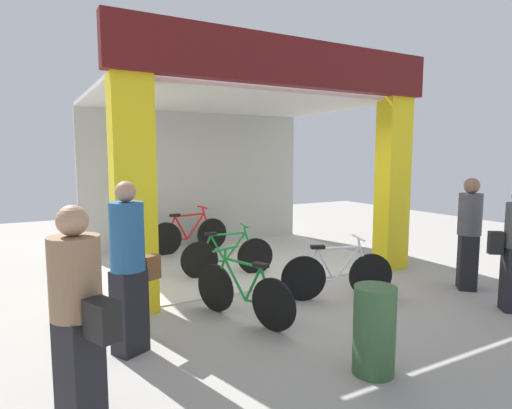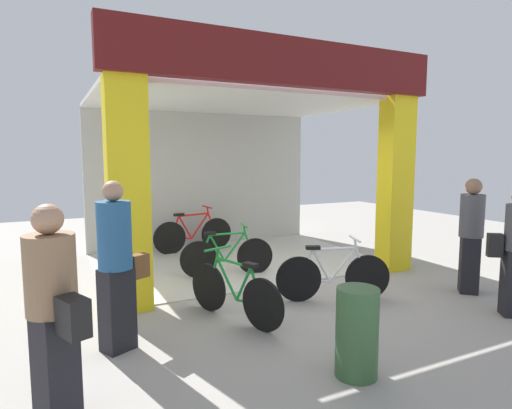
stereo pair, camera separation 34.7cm
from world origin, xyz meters
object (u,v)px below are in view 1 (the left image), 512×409
at_px(bicycle_inside_0, 227,256).
at_px(bicycle_inside_1, 189,235).
at_px(bicycle_parked_0, 243,293).
at_px(trash_bin, 374,330).
at_px(pedestrian_1, 469,232).
at_px(pedestrian_2, 78,316).
at_px(bicycle_parked_1, 337,274).
at_px(pedestrian_0, 129,266).

bearing_deg(bicycle_inside_0, bicycle_inside_1, 88.13).
distance_m(bicycle_inside_1, bicycle_parked_0, 3.79).
relative_size(bicycle_inside_0, trash_bin, 1.87).
relative_size(pedestrian_1, pedestrian_2, 1.01).
bearing_deg(trash_bin, pedestrian_2, 170.03).
height_order(bicycle_parked_1, trash_bin, bicycle_parked_1).
height_order(bicycle_inside_0, bicycle_parked_1, bicycle_parked_1).
height_order(bicycle_parked_0, pedestrian_1, pedestrian_1).
relative_size(pedestrian_0, pedestrian_1, 1.05).
bearing_deg(pedestrian_0, bicycle_inside_0, 44.73).
height_order(bicycle_parked_1, pedestrian_2, pedestrian_2).
xyz_separation_m(bicycle_parked_1, pedestrian_2, (-3.42, -1.31, 0.50)).
height_order(bicycle_parked_0, pedestrian_0, pedestrian_0).
height_order(pedestrian_2, trash_bin, pedestrian_2).
bearing_deg(pedestrian_1, bicycle_inside_1, 122.81).
xyz_separation_m(pedestrian_0, trash_bin, (1.81, -1.49, -0.48)).
bearing_deg(bicycle_inside_0, pedestrian_2, -130.36).
bearing_deg(bicycle_inside_0, bicycle_parked_1, -64.32).
distance_m(bicycle_inside_0, bicycle_inside_1, 1.94).
relative_size(bicycle_inside_0, pedestrian_1, 0.92).
xyz_separation_m(bicycle_parked_0, trash_bin, (0.46, -1.68, 0.06)).
xyz_separation_m(bicycle_inside_0, pedestrian_0, (-2.00, -1.98, 0.55)).
bearing_deg(pedestrian_2, bicycle_parked_1, 21.00).
bearing_deg(trash_bin, bicycle_inside_1, 87.36).
relative_size(bicycle_inside_1, bicycle_parked_1, 1.13).
bearing_deg(bicycle_parked_1, pedestrian_2, -159.00).
height_order(pedestrian_1, pedestrian_2, pedestrian_1).
height_order(bicycle_inside_1, trash_bin, bicycle_inside_1).
distance_m(bicycle_inside_0, trash_bin, 3.47).
bearing_deg(bicycle_inside_1, pedestrian_1, -57.19).
height_order(bicycle_inside_0, pedestrian_2, pedestrian_2).
relative_size(pedestrian_0, trash_bin, 2.13).
bearing_deg(bicycle_parked_1, trash_bin, -120.42).
bearing_deg(pedestrian_0, bicycle_inside_1, 62.21).
xyz_separation_m(pedestrian_1, pedestrian_2, (-5.38, -0.74, -0.00)).
bearing_deg(trash_bin, bicycle_parked_1, 59.58).
xyz_separation_m(bicycle_inside_0, trash_bin, (-0.19, -3.47, 0.07)).
relative_size(bicycle_inside_0, bicycle_parked_1, 1.02).
bearing_deg(bicycle_parked_0, bicycle_parked_1, 2.24).
xyz_separation_m(bicycle_parked_0, pedestrian_1, (3.44, -0.52, 0.51)).
bearing_deg(bicycle_inside_0, pedestrian_1, -39.51).
bearing_deg(bicycle_inside_1, pedestrian_0, -117.79).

